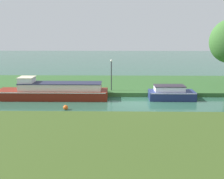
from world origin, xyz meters
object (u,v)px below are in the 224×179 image
maroon_narrowboat (54,91)px  lamp_post (111,71)px  channel_buoy (66,107)px  mooring_post_near (101,88)px  navy_barge (171,93)px

maroon_narrowboat → lamp_post: lamp_post is taller
lamp_post → channel_buoy: 6.83m
mooring_post_near → lamp_post: bearing=26.3°
mooring_post_near → maroon_narrowboat: bearing=-161.4°
navy_barge → lamp_post: (-5.52, 1.92, 1.74)m
maroon_narrowboat → channel_buoy: maroon_narrowboat is taller
lamp_post → mooring_post_near: 1.90m
lamp_post → channel_buoy: bearing=-123.1°
navy_barge → mooring_post_near: bearing=167.7°
navy_barge → lamp_post: lamp_post is taller
lamp_post → navy_barge: bearing=-19.2°
navy_barge → maroon_narrowboat: bearing=-180.0°
maroon_narrowboat → channel_buoy: size_ratio=25.96×
mooring_post_near → channel_buoy: bearing=-117.1°
maroon_narrowboat → lamp_post: (5.24, 1.92, 1.60)m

